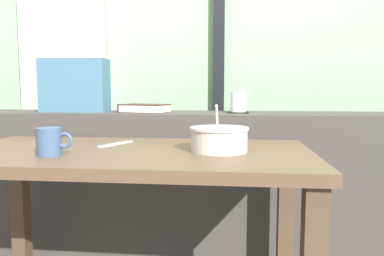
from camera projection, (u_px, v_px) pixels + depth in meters
name	position (u px, v px, depth m)	size (l,w,h in m)	color
outdoor_backdrop	(195.00, 14.00, 2.43)	(4.80, 0.08, 2.80)	#8EBC89
curtain_left_panel	(61.00, 38.00, 2.44)	(0.56, 0.06, 2.50)	white
window_divider_post	(219.00, 28.00, 2.36)	(0.07, 0.05, 2.60)	black
dark_console_ledge	(181.00, 194.00, 1.85)	(2.80, 0.35, 0.80)	#423D38
breakfast_table	(130.00, 183.00, 1.27)	(1.21, 0.61, 0.71)	brown
coaster_square	(238.00, 112.00, 1.77)	(0.10, 0.10, 0.01)	black
juice_glass	(238.00, 103.00, 1.77)	(0.07, 0.07, 0.09)	white
closed_book	(145.00, 108.00, 1.81)	(0.26, 0.21, 0.04)	#47231E
throw_pillow	(75.00, 85.00, 1.85)	(0.32, 0.14, 0.26)	#426B84
soup_bowl	(219.00, 139.00, 1.22)	(0.19, 0.19, 0.15)	beige
fork_utensil	(116.00, 144.00, 1.37)	(0.02, 0.17, 0.01)	silver
ceramic_mug	(50.00, 141.00, 1.15)	(0.11, 0.08, 0.08)	#3D567A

